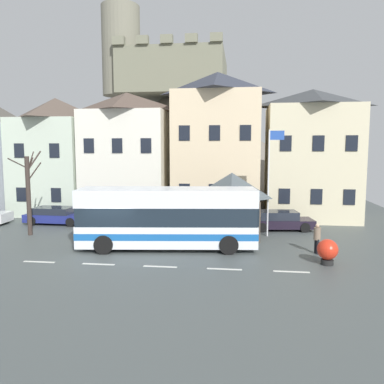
# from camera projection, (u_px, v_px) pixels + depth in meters

# --- Properties ---
(ground_plane) EXTENTS (40.00, 60.00, 0.07)m
(ground_plane) POSITION_uv_depth(u_px,v_px,m) (112.00, 254.00, 20.34)
(ground_plane) COLOR #495050
(townhouse_01) EXTENTS (5.78, 6.71, 9.73)m
(townhouse_01) POSITION_uv_depth(u_px,v_px,m) (57.00, 156.00, 33.05)
(townhouse_01) COLOR beige
(townhouse_01) RESTS_ON ground_plane
(townhouse_02) EXTENTS (6.65, 5.28, 9.97)m
(townhouse_02) POSITION_uv_depth(u_px,v_px,m) (128.00, 155.00, 31.53)
(townhouse_02) COLOR silver
(townhouse_02) RESTS_ON ground_plane
(townhouse_03) EXTENTS (6.64, 6.48, 11.52)m
(townhouse_03) POSITION_uv_depth(u_px,v_px,m) (217.00, 145.00, 31.13)
(townhouse_03) COLOR beige
(townhouse_03) RESTS_ON ground_plane
(townhouse_04) EXTENTS (6.73, 5.43, 9.97)m
(townhouse_04) POSITION_uv_depth(u_px,v_px,m) (311.00, 155.00, 29.78)
(townhouse_04) COLOR beige
(townhouse_04) RESTS_ON ground_plane
(hilltop_castle) EXTENTS (43.32, 43.32, 22.39)m
(hilltop_castle) POSITION_uv_depth(u_px,v_px,m) (176.00, 138.00, 49.97)
(hilltop_castle) COLOR slate
(hilltop_castle) RESTS_ON ground_plane
(transit_bus) EXTENTS (9.86, 3.55, 3.33)m
(transit_bus) POSITION_uv_depth(u_px,v_px,m) (168.00, 218.00, 21.08)
(transit_bus) COLOR white
(transit_bus) RESTS_ON ground_plane
(bus_shelter) EXTENTS (3.60, 3.60, 4.00)m
(bus_shelter) POSITION_uv_depth(u_px,v_px,m) (232.00, 186.00, 23.97)
(bus_shelter) COLOR #473D33
(bus_shelter) RESTS_ON ground_plane
(parked_car_00) EXTENTS (4.22, 2.13, 1.28)m
(parked_car_00) POSITION_uv_depth(u_px,v_px,m) (114.00, 218.00, 26.96)
(parked_car_00) COLOR silver
(parked_car_00) RESTS_ON ground_plane
(parked_car_02) EXTENTS (4.48, 2.34, 1.28)m
(parked_car_02) POSITION_uv_depth(u_px,v_px,m) (280.00, 220.00, 26.12)
(parked_car_02) COLOR black
(parked_car_02) RESTS_ON ground_plane
(parked_car_03) EXTENTS (4.49, 2.07, 1.22)m
(parked_car_03) POSITION_uv_depth(u_px,v_px,m) (56.00, 215.00, 28.20)
(parked_car_03) COLOR navy
(parked_car_03) RESTS_ON ground_plane
(pedestrian_00) EXTENTS (0.33, 0.30, 1.57)m
(pedestrian_00) POSITION_uv_depth(u_px,v_px,m) (252.00, 226.00, 23.00)
(pedestrian_00) COLOR #2D2D38
(pedestrian_00) RESTS_ON ground_plane
(pedestrian_01) EXTENTS (0.36, 0.37, 1.60)m
(pedestrian_01) POSITION_uv_depth(u_px,v_px,m) (317.00, 237.00, 20.12)
(pedestrian_01) COLOR black
(pedestrian_01) RESTS_ON ground_plane
(public_bench) EXTENTS (1.53, 0.48, 0.87)m
(public_bench) POSITION_uv_depth(u_px,v_px,m) (241.00, 221.00, 26.71)
(public_bench) COLOR #473828
(public_bench) RESTS_ON ground_plane
(flagpole) EXTENTS (0.95, 0.10, 6.65)m
(flagpole) POSITION_uv_depth(u_px,v_px,m) (270.00, 175.00, 23.84)
(flagpole) COLOR silver
(flagpole) RESTS_ON ground_plane
(harbour_buoy) EXTENTS (0.98, 0.98, 1.23)m
(harbour_buoy) POSITION_uv_depth(u_px,v_px,m) (328.00, 251.00, 18.22)
(harbour_buoy) COLOR black
(harbour_buoy) RESTS_ON ground_plane
(bare_tree_00) EXTENTS (1.41, 1.94, 5.35)m
(bare_tree_00) POSITION_uv_depth(u_px,v_px,m) (29.00, 193.00, 24.29)
(bare_tree_00) COLOR #382D28
(bare_tree_00) RESTS_ON ground_plane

